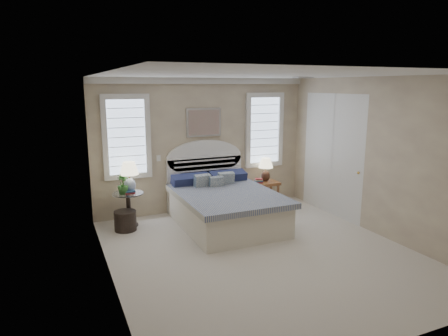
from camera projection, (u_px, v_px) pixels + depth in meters
floor at (261, 253)px, 6.20m from camera, size 4.50×5.00×0.01m
ceiling at (265, 75)px, 5.65m from camera, size 4.50×5.00×0.01m
wall_back at (203, 145)px, 8.17m from camera, size 4.50×0.02×2.70m
wall_left at (107, 182)px, 5.05m from camera, size 0.02×5.00×2.70m
wall_right at (378, 157)px, 6.81m from camera, size 0.02×5.00×2.70m
crown_molding at (204, 81)px, 7.87m from camera, size 4.50×0.08×0.12m
hvac_vent at (303, 78)px, 6.84m from camera, size 0.30×0.20×0.02m
switch_plate at (159, 158)px, 7.83m from camera, size 0.08×0.01×0.12m
window_left at (127, 137)px, 7.49m from camera, size 0.90×0.06×1.60m
window_right at (264, 130)px, 8.65m from camera, size 0.90×0.06×1.60m
painting at (204, 122)px, 8.04m from camera, size 0.74×0.04×0.58m
closet_door at (332, 155)px, 7.91m from camera, size 0.02×1.80×2.40m
bed at (224, 204)px, 7.43m from camera, size 1.72×2.28×1.47m
side_table_left at (129, 206)px, 7.32m from camera, size 0.56×0.56×0.63m
nightstand_right at (266, 188)px, 8.56m from camera, size 0.50×0.40×0.53m
floor_pot at (125, 221)px, 7.13m from camera, size 0.41×0.41×0.36m
lamp_left at (129, 173)px, 7.28m from camera, size 0.46×0.46×0.57m
lamp_right at (266, 167)px, 8.54m from camera, size 0.41×0.41×0.51m
potted_plant at (123, 184)px, 7.17m from camera, size 0.26×0.26×0.36m
books_left at (130, 192)px, 7.23m from camera, size 0.19×0.14×0.05m
books_right at (259, 181)px, 8.43m from camera, size 0.20×0.17×0.09m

